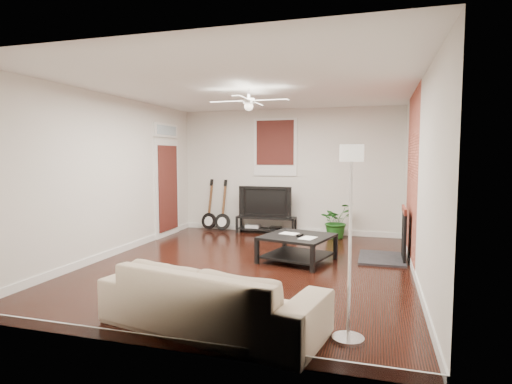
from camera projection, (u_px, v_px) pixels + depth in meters
The scene contains 14 objects.
room at pixel (249, 178), 6.55m from camera, with size 5.01×6.01×2.81m.
brick_accent at pixel (412, 177), 6.81m from camera, with size 0.02×2.20×2.80m, color brown.
fireplace at pixel (392, 233), 6.97m from camera, with size 0.80×1.10×0.92m, color black.
window_back at pixel (275, 147), 9.42m from camera, with size 1.00×0.06×1.30m, color #35110E.
door_left at pixel (167, 179), 9.07m from camera, with size 0.08×1.00×2.50m, color white.
tv_stand at pixel (266, 225), 9.44m from camera, with size 1.35×0.36×0.38m, color black.
tv at pixel (266, 201), 9.41m from camera, with size 1.21×0.16×0.69m, color black.
coffee_table at pixel (297, 248), 6.92m from camera, with size 1.04×1.04×0.44m, color black.
sofa at pixel (212, 296), 4.22m from camera, with size 2.29×0.89×0.67m, color tan.
floor_lamp at pixel (350, 244), 3.88m from camera, with size 0.31×0.31×1.87m, color silver, non-canonical shape.
potted_plant at pixel (336, 221), 8.84m from camera, with size 0.68×0.59×0.75m, color #1C5B1A.
guitar_left at pixel (209, 205), 9.76m from camera, with size 0.38×0.27×1.22m, color black, non-canonical shape.
guitar_right at pixel (222, 205), 9.64m from camera, with size 0.38×0.27×1.22m, color black, non-canonical shape.
ceiling_fan at pixel (249, 101), 6.44m from camera, with size 1.24×1.24×0.32m, color white, non-canonical shape.
Camera 1 is at (1.95, -6.25, 1.76)m, focal length 29.19 mm.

